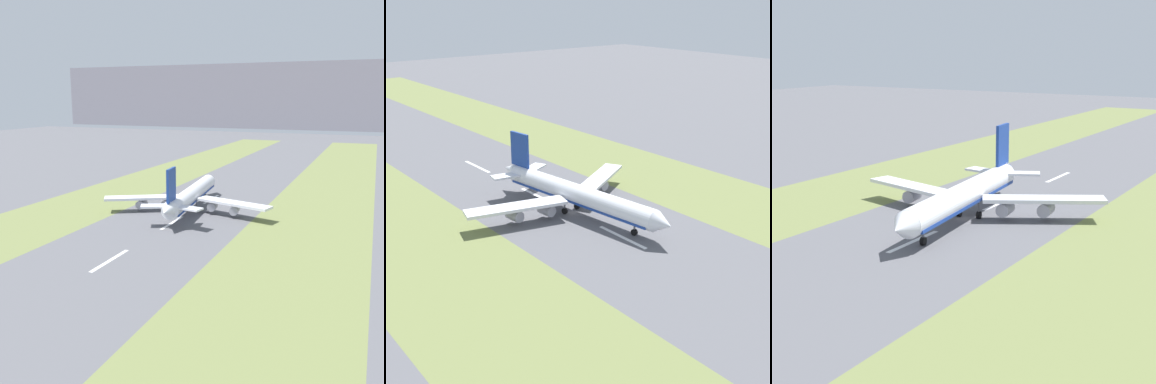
# 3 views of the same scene
# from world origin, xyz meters

# --- Properties ---
(ground_plane) EXTENTS (800.00, 800.00, 0.00)m
(ground_plane) POSITION_xyz_m (0.00, 0.00, 0.00)
(ground_plane) COLOR #56565B
(grass_median_west) EXTENTS (40.00, 600.00, 0.01)m
(grass_median_west) POSITION_xyz_m (-45.00, 0.00, 0.00)
(grass_median_west) COLOR olive
(grass_median_west) RESTS_ON ground
(grass_median_east) EXTENTS (40.00, 600.00, 0.01)m
(grass_median_east) POSITION_xyz_m (45.00, 0.00, 0.00)
(grass_median_east) COLOR olive
(grass_median_east) RESTS_ON ground
(centreline_dash_near) EXTENTS (1.20, 18.00, 0.01)m
(centreline_dash_near) POSITION_xyz_m (0.00, -58.39, 0.01)
(centreline_dash_near) COLOR silver
(centreline_dash_near) RESTS_ON ground
(centreline_dash_mid) EXTENTS (1.20, 18.00, 0.01)m
(centreline_dash_mid) POSITION_xyz_m (0.00, -18.39, 0.01)
(centreline_dash_mid) COLOR silver
(centreline_dash_mid) RESTS_ON ground
(centreline_dash_far) EXTENTS (1.20, 18.00, 0.01)m
(centreline_dash_far) POSITION_xyz_m (0.00, 21.61, 0.01)
(centreline_dash_far) COLOR silver
(centreline_dash_far) RESTS_ON ground
(airplane_main_jet) EXTENTS (63.66, 67.17, 20.20)m
(airplane_main_jet) POSITION_xyz_m (-0.52, -0.29, 6.02)
(airplane_main_jet) COLOR silver
(airplane_main_jet) RESTS_ON ground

